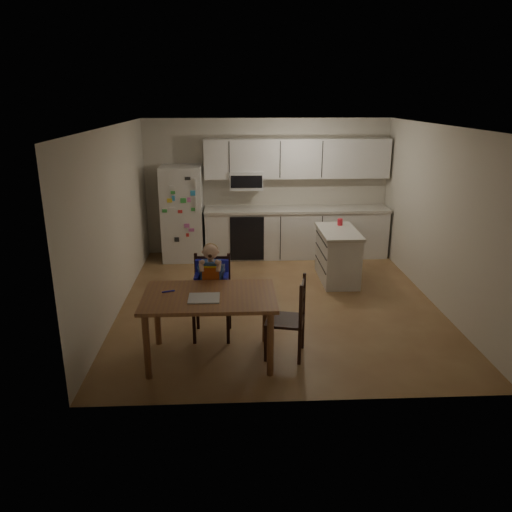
{
  "coord_description": "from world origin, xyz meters",
  "views": [
    {
      "loc": [
        -0.65,
        -6.72,
        2.87
      ],
      "look_at": [
        -0.37,
        -1.01,
        1.03
      ],
      "focal_mm": 35.0,
      "sensor_mm": 36.0,
      "label": 1
    }
  ],
  "objects_px": {
    "kitchen_island": "(338,255)",
    "chair_booster": "(212,280)",
    "red_cup": "(340,222)",
    "chair_side": "(294,313)",
    "refrigerator": "(183,213)",
    "dining_table": "(210,304)"
  },
  "relations": [
    {
      "from": "chair_side",
      "to": "dining_table",
      "type": "bearing_deg",
      "value": -74.98
    },
    {
      "from": "refrigerator",
      "to": "chair_side",
      "type": "xyz_separation_m",
      "value": [
        1.58,
        -3.73,
        -0.31
      ]
    },
    {
      "from": "dining_table",
      "to": "kitchen_island",
      "type": "bearing_deg",
      "value": 51.84
    },
    {
      "from": "refrigerator",
      "to": "chair_booster",
      "type": "height_order",
      "value": "refrigerator"
    },
    {
      "from": "chair_booster",
      "to": "chair_side",
      "type": "xyz_separation_m",
      "value": [
        0.94,
        -0.59,
        -0.19
      ]
    },
    {
      "from": "chair_booster",
      "to": "refrigerator",
      "type": "bearing_deg",
      "value": 103.87
    },
    {
      "from": "refrigerator",
      "to": "chair_booster",
      "type": "xyz_separation_m",
      "value": [
        0.64,
        -3.14,
        -0.12
      ]
    },
    {
      "from": "dining_table",
      "to": "chair_booster",
      "type": "relative_size",
      "value": 1.22
    },
    {
      "from": "kitchen_island",
      "to": "refrigerator",
      "type": "bearing_deg",
      "value": 153.88
    },
    {
      "from": "refrigerator",
      "to": "dining_table",
      "type": "distance_m",
      "value": 3.82
    },
    {
      "from": "dining_table",
      "to": "chair_side",
      "type": "distance_m",
      "value": 0.95
    },
    {
      "from": "dining_table",
      "to": "chair_side",
      "type": "relative_size",
      "value": 1.54
    },
    {
      "from": "red_cup",
      "to": "dining_table",
      "type": "xyz_separation_m",
      "value": [
        -2.04,
        -2.81,
        -0.21
      ]
    },
    {
      "from": "refrigerator",
      "to": "dining_table",
      "type": "height_order",
      "value": "refrigerator"
    },
    {
      "from": "kitchen_island",
      "to": "chair_booster",
      "type": "xyz_separation_m",
      "value": [
        -1.95,
        -1.87,
        0.3
      ]
    },
    {
      "from": "red_cup",
      "to": "dining_table",
      "type": "height_order",
      "value": "red_cup"
    },
    {
      "from": "red_cup",
      "to": "chair_side",
      "type": "bearing_deg",
      "value": -111.51
    },
    {
      "from": "dining_table",
      "to": "chair_side",
      "type": "bearing_deg",
      "value": 1.71
    },
    {
      "from": "dining_table",
      "to": "chair_booster",
      "type": "height_order",
      "value": "chair_booster"
    },
    {
      "from": "red_cup",
      "to": "chair_booster",
      "type": "height_order",
      "value": "chair_booster"
    },
    {
      "from": "refrigerator",
      "to": "red_cup",
      "type": "bearing_deg",
      "value": -19.52
    },
    {
      "from": "dining_table",
      "to": "red_cup",
      "type": "bearing_deg",
      "value": 54.05
    }
  ]
}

